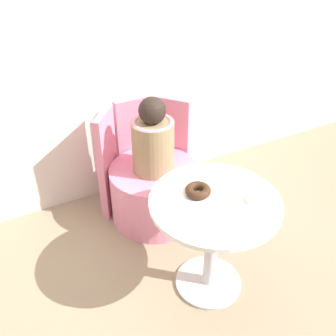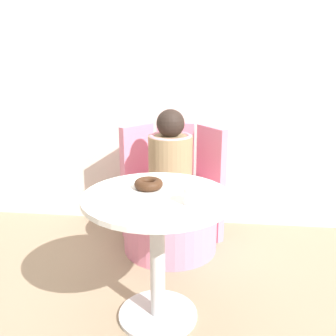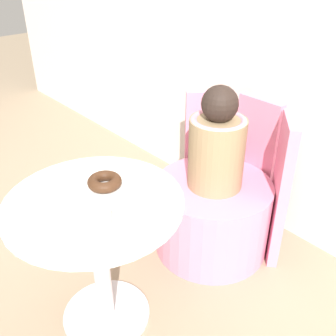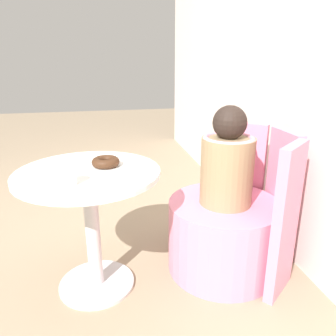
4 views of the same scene
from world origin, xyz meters
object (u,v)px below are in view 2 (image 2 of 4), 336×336
Objects in this scene: round_table at (157,229)px; cup at (193,196)px; donut at (149,184)px; tub_chair at (170,220)px; child_figure at (170,156)px.

round_table is 8.13× the size of cup.
donut is at bearing 121.08° from round_table.
tub_chair is 0.43m from child_figure.
round_table reaches higher than tub_chair.
cup is (0.22, -0.17, 0.01)m from donut.
cup is (0.18, -0.78, 0.47)m from tub_chair.
child_figure is at bearing 91.22° from round_table.
donut is (-0.04, -0.61, 0.46)m from tub_chair.
round_table is 5.03× the size of donut.
round_table is 1.12× the size of tub_chair.
donut is (-0.05, 0.09, 0.19)m from round_table.
tub_chair is at bearing 86.57° from donut.
cup reaches higher than tub_chair.
cup reaches higher than round_table.
tub_chair is 7.24× the size of cup.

